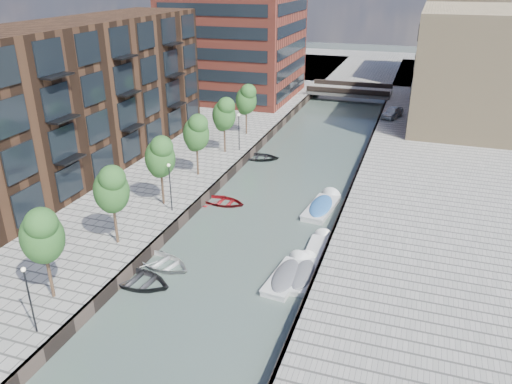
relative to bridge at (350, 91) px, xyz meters
The scene contains 28 objects.
water 32.03m from the bridge, 90.00° to the right, with size 300.00×300.00×0.00m, color #38473F.
quay_left 48.17m from the bridge, 138.37° to the right, with size 60.00×140.00×1.00m, color gray.
quay_right 35.79m from the bridge, 63.43° to the right, with size 20.00×140.00×1.00m, color gray.
quay_wall_left 32.59m from the bridge, 100.79° to the right, with size 0.25×140.00×1.00m, color #332823.
quay_wall_right 32.59m from the bridge, 79.21° to the right, with size 0.25×140.00×1.00m, color #332823.
far_closure 28.01m from the bridge, 90.00° to the left, with size 80.00×40.00×1.00m, color gray.
apartment_block 46.99m from the bridge, 115.46° to the right, with size 8.00×38.00×14.00m, color black.
tan_block_near 19.99m from the bridge, 32.01° to the right, with size 12.00×25.00×14.00m, color #9C845F.
tan_block_far 23.87m from the bridge, 45.00° to the left, with size 12.00×20.00×16.00m, color #9C845F.
bridge is the anchor object (origin of this frame).
tree_1 61.71m from the bridge, 97.93° to the right, with size 2.50×2.50×5.95m.
tree_2 54.81m from the bridge, 98.95° to the right, with size 2.50×2.50×5.95m.
tree_3 47.92m from the bridge, 100.25° to the right, with size 2.50×2.50×5.95m.
tree_4 41.08m from the bridge, 102.00° to the right, with size 2.50×2.50×5.95m.
tree_5 34.30m from the bridge, 104.44° to the right, with size 2.50×2.50×5.95m.
tree_6 27.63m from the bridge, 108.10° to the right, with size 2.50×2.50×5.95m.
lamp_0 64.44m from the bridge, 96.42° to the right, with size 0.24×0.24×4.12m.
lamp_1 48.58m from the bridge, 98.53° to the right, with size 0.24×0.24×4.12m.
lamp_2 32.87m from the bridge, 102.68° to the right, with size 0.24×0.24×4.12m.
sloop_0 57.22m from the bridge, 95.23° to the right, with size 3.57×5.00×1.04m, color #242326.
sloop_2 43.73m from the bridge, 95.94° to the right, with size 2.95×4.13×0.85m, color maroon.
sloop_3 54.66m from the bridge, 94.90° to the right, with size 3.26×4.56×0.94m, color #B2B1B0.
sloop_4 31.89m from the bridge, 99.14° to the right, with size 3.22×4.51×0.94m, color black.
motorboat_1 53.20m from the bridge, 85.53° to the right, with size 2.28×5.25×1.70m.
motorboat_2 49.04m from the bridge, 83.69° to the right, with size 1.73×4.74×1.57m.
motorboat_3 41.88m from the bridge, 84.26° to the right, with size 2.55×5.87×1.90m.
motorboat_4 52.77m from the bridge, 84.46° to the right, with size 2.07×4.78×1.54m.
car 15.01m from the bridge, 59.15° to the right, with size 1.74×4.32×1.47m, color silver.
Camera 1 is at (11.24, -8.95, 19.16)m, focal length 35.00 mm.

